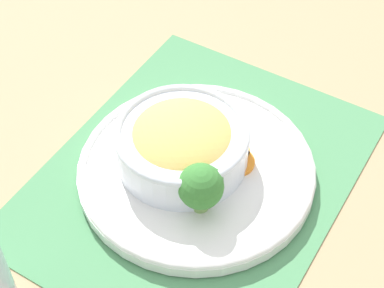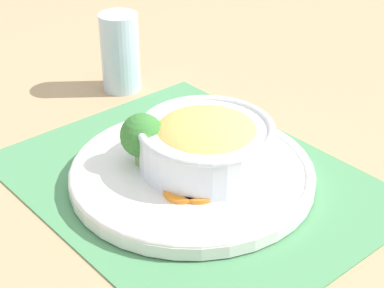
{
  "view_description": "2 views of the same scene",
  "coord_description": "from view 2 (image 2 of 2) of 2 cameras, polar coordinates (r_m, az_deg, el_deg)",
  "views": [
    {
      "loc": [
        0.44,
        0.3,
        0.66
      ],
      "look_at": [
        -0.01,
        -0.01,
        0.05
      ],
      "focal_mm": 60.0,
      "sensor_mm": 36.0,
      "label": 1
    },
    {
      "loc": [
        -0.54,
        0.41,
        0.46
      ],
      "look_at": [
        0.02,
        -0.01,
        0.04
      ],
      "focal_mm": 60.0,
      "sensor_mm": 36.0,
      "label": 2
    }
  ],
  "objects": [
    {
      "name": "bowl",
      "position": [
        0.8,
        1.34,
        0.24
      ],
      "size": [
        0.17,
        0.17,
        0.07
      ],
      "color": "silver",
      "rests_on": "plate"
    },
    {
      "name": "carrot_slice_near",
      "position": [
        0.76,
        -0.85,
        -4.23
      ],
      "size": [
        0.05,
        0.05,
        0.01
      ],
      "color": "orange",
      "rests_on": "plate"
    },
    {
      "name": "plate",
      "position": [
        0.81,
        0.0,
        -2.55
      ],
      "size": [
        0.31,
        0.31,
        0.02
      ],
      "color": "white",
      "rests_on": "placemat"
    },
    {
      "name": "carrot_slice_middle",
      "position": [
        0.76,
        0.6,
        -4.25
      ],
      "size": [
        0.05,
        0.05,
        0.01
      ],
      "color": "orange",
      "rests_on": "plate"
    },
    {
      "name": "water_glass",
      "position": [
        1.04,
        -6.38,
        7.75
      ],
      "size": [
        0.06,
        0.06,
        0.13
      ],
      "color": "silver",
      "rests_on": "ground_plane"
    },
    {
      "name": "broccoli_floret",
      "position": [
        0.8,
        -4.44,
        0.7
      ],
      "size": [
        0.06,
        0.06,
        0.07
      ],
      "color": "#759E51",
      "rests_on": "plate"
    },
    {
      "name": "placemat",
      "position": [
        0.82,
        0.0,
        -3.33
      ],
      "size": [
        0.49,
        0.39,
        0.0
      ],
      "color": "#4C8C59",
      "rests_on": "ground_plane"
    },
    {
      "name": "ground_plane",
      "position": [
        0.82,
        0.0,
        -3.44
      ],
      "size": [
        4.0,
        4.0,
        0.0
      ],
      "primitive_type": "plane",
      "color": "tan"
    }
  ]
}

